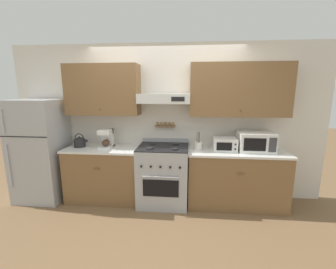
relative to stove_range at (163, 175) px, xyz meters
The scene contains 11 objects.
ground_plane 0.55m from the stove_range, 90.00° to the right, with size 16.00×16.00×0.00m, color brown.
wall_back 1.06m from the stove_range, 74.90° to the left, with size 5.20×0.46×2.55m.
counter_left 0.99m from the stove_range, behind, with size 1.20×0.63×0.89m.
counter_right 1.15m from the stove_range, ahead, with size 1.51×0.63×0.89m.
stove_range is the anchor object (origin of this frame).
refrigerator 2.08m from the stove_range, behind, with size 0.75×0.71×1.66m.
tea_kettle 1.48m from the stove_range, behind, with size 0.23×0.18×0.22m.
coffee_maker 1.10m from the stove_range, behind, with size 0.19×0.26×0.29m.
microwave 1.53m from the stove_range, ahead, with size 0.52×0.40×0.29m.
utensil_crock 0.74m from the stove_range, ahead, with size 0.12×0.12×0.28m.
toaster_oven 1.08m from the stove_range, ahead, with size 0.35×0.31×0.20m.
Camera 1 is at (0.40, -3.11, 1.83)m, focal length 24.00 mm.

